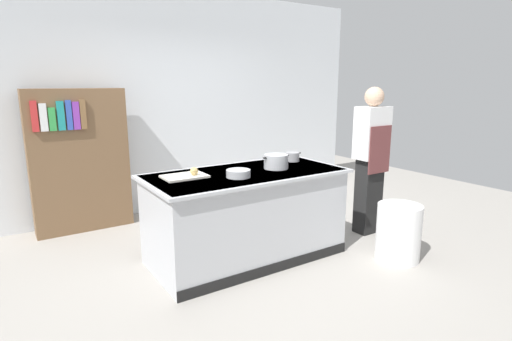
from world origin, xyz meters
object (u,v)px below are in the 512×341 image
object	(u,v)px
stock_pot	(276,161)
trash_bin	(398,232)
onion	(194,171)
bookshelf	(80,161)
sauce_pan	(292,157)
mixing_bowl	(238,173)
person_chef	(371,157)

from	to	relation	value
stock_pot	trash_bin	distance (m)	1.43
onion	bookshelf	size ratio (longest dim) A/B	0.04
onion	sauce_pan	bearing A→B (deg)	5.50
mixing_bowl	bookshelf	size ratio (longest dim) A/B	0.13
mixing_bowl	trash_bin	bearing A→B (deg)	-27.28
stock_pot	trash_bin	bearing A→B (deg)	-43.57
mixing_bowl	trash_bin	world-z (taller)	mixing_bowl
sauce_pan	trash_bin	distance (m)	1.37
person_chef	onion	bearing A→B (deg)	70.20
person_chef	bookshelf	xyz separation A→B (m)	(-2.82, 1.98, -0.06)
stock_pot	trash_bin	xyz separation A→B (m)	(0.91, -0.86, -0.68)
person_chef	stock_pot	bearing A→B (deg)	69.90
onion	stock_pot	world-z (taller)	stock_pot
person_chef	bookshelf	world-z (taller)	person_chef
stock_pot	mixing_bowl	distance (m)	0.54
mixing_bowl	person_chef	xyz separation A→B (m)	(1.77, -0.03, -0.02)
mixing_bowl	bookshelf	bearing A→B (deg)	118.35
bookshelf	trash_bin	bearing A→B (deg)	-47.23
person_chef	bookshelf	size ratio (longest dim) A/B	1.01
sauce_pan	mixing_bowl	bearing A→B (deg)	-159.33
sauce_pan	stock_pot	bearing A→B (deg)	-150.32
mixing_bowl	person_chef	bearing A→B (deg)	-1.08
sauce_pan	trash_bin	xyz separation A→B (m)	(0.52, -1.08, -0.66)
onion	mixing_bowl	size ratio (longest dim) A/B	0.33
stock_pot	sauce_pan	xyz separation A→B (m)	(0.39, 0.22, -0.02)
onion	trash_bin	bearing A→B (deg)	-28.37
sauce_pan	mixing_bowl	xyz separation A→B (m)	(-0.91, -0.34, -0.01)
trash_bin	bookshelf	bearing A→B (deg)	132.77
stock_pot	person_chef	size ratio (longest dim) A/B	0.18
mixing_bowl	sauce_pan	bearing A→B (deg)	20.67
onion	bookshelf	xyz separation A→B (m)	(-0.70, 1.72, -0.10)
onion	bookshelf	bearing A→B (deg)	112.17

